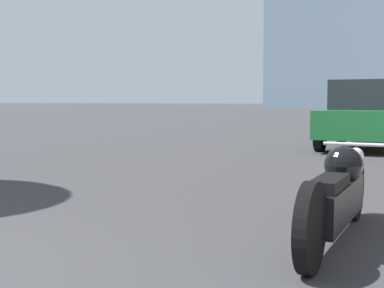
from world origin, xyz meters
TOP-DOWN VIEW (x-y plane):
  - motorcycle at (3.33, 3.11)m, footprint 0.62×2.65m
  - parked_car_green at (2.86, 12.82)m, footprint 2.15×4.51m

SIDE VIEW (x-z plane):
  - motorcycle at x=3.33m, z-range 0.00..0.83m
  - parked_car_green at x=2.86m, z-range -0.01..1.75m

